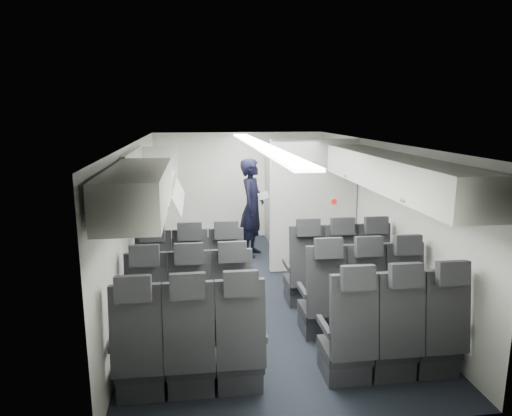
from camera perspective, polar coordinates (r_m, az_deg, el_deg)
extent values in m
cube|color=black|center=(6.75, 0.46, -10.35)|extent=(3.40, 6.00, 0.01)
cube|color=white|center=(6.25, 0.49, 8.23)|extent=(3.40, 6.00, 0.01)
cube|color=silver|center=(9.34, -2.11, 2.84)|extent=(3.40, 0.01, 2.15)
cube|color=silver|center=(3.62, 7.32, -12.36)|extent=(3.40, 0.01, 2.15)
cube|color=silver|center=(6.41, -14.76, -1.81)|extent=(0.01, 6.00, 2.15)
cube|color=silver|center=(6.86, 14.68, -0.91)|extent=(0.01, 6.00, 2.15)
cube|color=white|center=(6.26, 0.49, 7.87)|extent=(0.25, 5.52, 0.03)
cube|color=#27262A|center=(6.19, -12.26, -10.00)|extent=(0.44, 0.46, 0.12)
cube|color=#2D2D33|center=(6.25, -12.19, -11.36)|extent=(0.42, 0.42, 0.22)
cube|color=#27262A|center=(5.83, -12.62, -6.70)|extent=(0.44, 0.20, 0.80)
cube|color=#27262A|center=(5.67, -12.85, -3.03)|extent=(0.30, 0.12, 0.23)
cube|color=#2D2D33|center=(6.09, -14.48, -7.67)|extent=(0.05, 0.40, 0.06)
cube|color=#2D2D33|center=(6.05, -10.31, -7.61)|extent=(0.05, 0.40, 0.06)
cube|color=#27262A|center=(6.17, -8.03, -9.92)|extent=(0.44, 0.46, 0.12)
cube|color=#2D2D33|center=(6.23, -7.99, -11.28)|extent=(0.42, 0.42, 0.22)
cube|color=#27262A|center=(5.81, -8.17, -6.60)|extent=(0.44, 0.20, 0.80)
cube|color=#27262A|center=(5.65, -8.29, -2.91)|extent=(0.30, 0.12, 0.23)
cube|color=#2D2D33|center=(6.05, -10.21, -7.61)|extent=(0.05, 0.40, 0.06)
cube|color=#2D2D33|center=(6.04, -6.01, -7.50)|extent=(0.05, 0.40, 0.06)
cube|color=#27262A|center=(6.18, -3.79, -9.79)|extent=(0.44, 0.46, 0.12)
cube|color=#2D2D33|center=(6.24, -3.77, -11.15)|extent=(0.42, 0.42, 0.22)
cube|color=#27262A|center=(5.82, -3.71, -6.47)|extent=(0.44, 0.20, 0.80)
cube|color=#27262A|center=(5.66, -3.73, -2.78)|extent=(0.30, 0.12, 0.23)
cube|color=#2D2D33|center=(6.04, -5.91, -7.50)|extent=(0.05, 0.40, 0.06)
cube|color=#2D2D33|center=(6.07, -1.72, -7.35)|extent=(0.05, 0.40, 0.06)
cube|color=#27262A|center=(6.33, 5.77, -9.29)|extent=(0.44, 0.46, 0.12)
cube|color=#2D2D33|center=(6.39, 5.74, -10.63)|extent=(0.42, 0.42, 0.22)
cube|color=#27262A|center=(5.97, 6.35, -6.02)|extent=(0.44, 0.20, 0.80)
cube|color=#27262A|center=(5.82, 6.56, -2.42)|extent=(0.30, 0.12, 0.23)
cube|color=#2D2D33|center=(6.16, 3.88, -7.09)|extent=(0.05, 0.40, 0.06)
cube|color=#2D2D33|center=(6.26, 7.87, -6.87)|extent=(0.05, 0.40, 0.06)
cube|color=#27262A|center=(6.44, 9.72, -9.02)|extent=(0.44, 0.46, 0.12)
cube|color=#2D2D33|center=(6.50, 9.67, -10.33)|extent=(0.42, 0.42, 0.22)
cube|color=#27262A|center=(6.09, 10.48, -5.79)|extent=(0.44, 0.20, 0.80)
cube|color=#27262A|center=(5.94, 10.78, -2.25)|extent=(0.30, 0.12, 0.23)
cube|color=#2D2D33|center=(6.26, 7.95, -6.86)|extent=(0.05, 0.40, 0.06)
cube|color=#2D2D33|center=(6.39, 11.79, -6.61)|extent=(0.05, 0.40, 0.06)
cube|color=#27262A|center=(6.58, 13.51, -8.71)|extent=(0.44, 0.46, 0.12)
cube|color=#2D2D33|center=(6.64, 13.44, -10.00)|extent=(0.42, 0.42, 0.22)
cube|color=#27262A|center=(6.25, 14.43, -5.53)|extent=(0.44, 0.20, 0.80)
cube|color=#27262A|center=(6.10, 14.80, -2.08)|extent=(0.30, 0.12, 0.23)
cube|color=#2D2D33|center=(6.39, 11.87, -6.61)|extent=(0.05, 0.40, 0.06)
cube|color=#2D2D33|center=(6.55, 15.53, -6.34)|extent=(0.05, 0.40, 0.06)
cube|color=#27262A|center=(5.37, -13.02, -13.57)|extent=(0.44, 0.46, 0.12)
cube|color=#2D2D33|center=(5.44, -12.93, -15.09)|extent=(0.42, 0.42, 0.22)
cube|color=#27262A|center=(4.99, -13.49, -9.99)|extent=(0.44, 0.20, 0.80)
cube|color=#27262A|center=(4.81, -13.78, -5.78)|extent=(0.30, 0.12, 0.23)
cube|color=#2D2D33|center=(5.26, -15.62, -10.95)|extent=(0.05, 0.40, 0.06)
cube|color=#2D2D33|center=(5.21, -10.74, -10.91)|extent=(0.05, 0.40, 0.06)
cube|color=#27262A|center=(5.35, -8.07, -13.50)|extent=(0.44, 0.46, 0.12)
cube|color=#2D2D33|center=(5.42, -8.02, -15.03)|extent=(0.42, 0.42, 0.22)
cube|color=#27262A|center=(4.96, -8.24, -9.90)|extent=(0.44, 0.20, 0.80)
cube|color=#27262A|center=(4.78, -8.39, -5.67)|extent=(0.30, 0.12, 0.23)
cube|color=#2D2D33|center=(5.21, -10.63, -10.91)|extent=(0.05, 0.40, 0.06)
cube|color=#2D2D33|center=(5.20, -5.70, -10.79)|extent=(0.05, 0.40, 0.06)
cube|color=#27262A|center=(5.36, -3.12, -13.34)|extent=(0.44, 0.46, 0.12)
cube|color=#2D2D33|center=(5.43, -3.10, -14.87)|extent=(0.42, 0.42, 0.22)
cube|color=#27262A|center=(4.98, -2.98, -9.73)|extent=(0.44, 0.20, 0.80)
cube|color=#27262A|center=(4.79, -2.98, -5.51)|extent=(0.30, 0.12, 0.23)
cube|color=#2D2D33|center=(5.20, -5.59, -10.79)|extent=(0.05, 0.40, 0.06)
cube|color=#2D2D33|center=(5.23, -0.69, -10.59)|extent=(0.05, 0.40, 0.06)
cube|color=#27262A|center=(5.52, 7.97, -12.62)|extent=(0.44, 0.46, 0.12)
cube|color=#2D2D33|center=(5.59, 7.92, -14.11)|extent=(0.42, 0.42, 0.22)
cube|color=#27262A|center=(5.16, 8.77, -9.07)|extent=(0.44, 0.20, 0.80)
cube|color=#27262A|center=(4.98, 9.08, -4.97)|extent=(0.30, 0.12, 0.23)
cube|color=#2D2D33|center=(5.33, 5.83, -10.21)|extent=(0.05, 0.40, 0.06)
cube|color=#2D2D33|center=(5.45, 10.40, -9.86)|extent=(0.05, 0.40, 0.06)
cube|color=#27262A|center=(5.65, 12.47, -12.20)|extent=(0.44, 0.46, 0.12)
cube|color=#2D2D33|center=(5.72, 12.39, -13.66)|extent=(0.42, 0.42, 0.22)
cube|color=#27262A|center=(5.30, 13.50, -8.69)|extent=(0.44, 0.20, 0.80)
cube|color=#27262A|center=(5.13, 13.92, -4.69)|extent=(0.30, 0.12, 0.23)
cube|color=#2D2D33|center=(5.45, 10.50, -9.86)|extent=(0.05, 0.40, 0.06)
cube|color=#2D2D33|center=(5.60, 14.85, -9.47)|extent=(0.05, 0.40, 0.06)
cube|color=#27262A|center=(5.82, 16.72, -11.73)|extent=(0.44, 0.46, 0.12)
cube|color=#2D2D33|center=(5.88, 16.63, -13.16)|extent=(0.42, 0.42, 0.22)
cube|color=#27262A|center=(5.47, 17.95, -8.28)|extent=(0.44, 0.20, 0.80)
cube|color=#27262A|center=(5.30, 18.46, -4.40)|extent=(0.30, 0.12, 0.23)
cube|color=#2D2D33|center=(5.60, 14.94, -9.46)|extent=(0.05, 0.40, 0.06)
cube|color=#2D2D33|center=(5.78, 19.03, -9.04)|extent=(0.05, 0.40, 0.06)
cube|color=#27262A|center=(4.58, -14.08, -18.41)|extent=(0.44, 0.46, 0.12)
cube|color=#2D2D33|center=(4.66, -13.97, -20.11)|extent=(0.42, 0.42, 0.22)
cube|color=#27262A|center=(4.18, -14.73, -14.58)|extent=(0.44, 0.20, 0.80)
cube|color=#27262A|center=(3.97, -15.13, -9.72)|extent=(0.30, 0.12, 0.23)
cube|color=#2D2D33|center=(4.45, -17.23, -15.43)|extent=(0.05, 0.40, 0.06)
cube|color=#2D2D33|center=(4.40, -11.36, -15.46)|extent=(0.05, 0.40, 0.06)
cube|color=#27262A|center=(4.55, -8.14, -18.37)|extent=(0.44, 0.46, 0.12)
cube|color=#2D2D33|center=(4.63, -8.07, -20.08)|extent=(0.42, 0.42, 0.22)
cube|color=#27262A|center=(4.14, -8.34, -14.53)|extent=(0.44, 0.20, 0.80)
cube|color=#27262A|center=(3.93, -8.53, -9.63)|extent=(0.30, 0.12, 0.23)
cube|color=#2D2D33|center=(4.40, -11.22, -15.46)|extent=(0.05, 0.40, 0.06)
cube|color=#2D2D33|center=(4.39, -5.27, -15.33)|extent=(0.05, 0.40, 0.06)
cube|color=#27262A|center=(4.56, -2.18, -18.15)|extent=(0.44, 0.46, 0.12)
cube|color=#2D2D33|center=(4.64, -2.16, -19.86)|extent=(0.42, 0.42, 0.22)
cube|color=#27262A|center=(4.16, -1.93, -14.30)|extent=(0.44, 0.20, 0.80)
cube|color=#27262A|center=(3.95, -1.90, -9.41)|extent=(0.30, 0.12, 0.23)
cube|color=#2D2D33|center=(4.39, -5.14, -15.32)|extent=(0.05, 0.40, 0.06)
cube|color=#2D2D33|center=(4.42, 0.77, -15.03)|extent=(0.05, 0.40, 0.06)
cube|color=#27262A|center=(4.76, 10.97, -17.02)|extent=(0.44, 0.46, 0.12)
cube|color=#2D2D33|center=(4.84, 10.90, -18.68)|extent=(0.42, 0.42, 0.22)
cube|color=#27262A|center=(4.37, 12.15, -13.20)|extent=(0.44, 0.20, 0.80)
cube|color=#27262A|center=(4.17, 12.62, -8.50)|extent=(0.30, 0.12, 0.23)
cube|color=#2D2D33|center=(4.54, 8.52, -14.42)|extent=(0.05, 0.40, 0.06)
cube|color=#2D2D33|center=(4.68, 13.87, -13.85)|extent=(0.05, 0.40, 0.06)
cube|color=#27262A|center=(4.91, 16.17, -16.33)|extent=(0.44, 0.46, 0.12)
cube|color=#2D2D33|center=(4.99, 16.06, -17.95)|extent=(0.42, 0.42, 0.22)
cube|color=#27262A|center=(4.53, 17.64, -12.55)|extent=(0.44, 0.20, 0.80)
cube|color=#27262A|center=(4.34, 18.26, -8.00)|extent=(0.30, 0.12, 0.23)
cube|color=#2D2D33|center=(4.68, 13.99, -13.83)|extent=(0.05, 0.40, 0.06)
cube|color=#2D2D33|center=(4.85, 18.96, -13.19)|extent=(0.05, 0.40, 0.06)
cube|color=#27262A|center=(5.10, 20.99, -15.57)|extent=(0.44, 0.46, 0.12)
cube|color=#2D2D33|center=(5.17, 20.85, -17.15)|extent=(0.42, 0.42, 0.22)
cube|color=#27262A|center=(4.74, 22.69, -11.86)|extent=(0.44, 0.20, 0.80)
cube|color=#27262A|center=(4.55, 23.41, -7.47)|extent=(0.30, 0.12, 0.23)
cube|color=#2D2D33|center=(4.85, 19.07, -13.17)|extent=(0.05, 0.40, 0.06)
cube|color=#2D2D33|center=(5.06, 23.64, -12.49)|extent=(0.05, 0.40, 0.06)
cube|color=silver|center=(4.27, -14.53, 2.16)|extent=(0.52, 1.80, 0.40)
cylinder|color=slate|center=(4.27, -11.09, 0.16)|extent=(0.04, 0.10, 0.04)
cube|color=#9E9E93|center=(6.02, -12.51, 3.11)|extent=(0.52, 1.70, 0.04)
cube|color=silver|center=(6.02, -15.07, 4.91)|extent=(0.06, 1.70, 0.44)
cube|color=silver|center=(5.17, -13.35, 3.89)|extent=(0.52, 0.04, 0.40)
cube|color=silver|center=(6.81, -12.02, 5.84)|extent=(0.52, 0.04, 0.40)
cube|color=silver|center=(6.02, -10.09, 2.15)|extent=(0.21, 1.61, 0.38)
cube|color=silver|center=(4.81, 20.79, 2.84)|extent=(0.52, 1.80, 0.40)
cylinder|color=slate|center=(4.72, 17.97, 0.91)|extent=(0.04, 0.10, 0.04)
cube|color=silver|center=(6.39, 13.40, 5.38)|extent=(0.52, 1.70, 0.40)
cylinder|color=slate|center=(6.32, 11.20, 3.95)|extent=(0.04, 0.10, 0.04)
cube|color=silver|center=(7.37, 7.16, 0.28)|extent=(1.40, 0.12, 2.13)
cube|color=white|center=(7.16, 6.44, 5.66)|extent=(0.24, 0.01, 0.10)
cube|color=red|center=(7.14, 6.07, 5.65)|extent=(0.13, 0.01, 0.04)
cube|color=red|center=(7.17, 7.24, 5.66)|extent=(0.05, 0.01, 0.03)
cylinder|color=white|center=(7.38, 9.71, 0.81)|extent=(0.11, 0.01, 0.11)
cylinder|color=red|center=(7.37, 9.73, 0.79)|extent=(0.09, 0.01, 0.09)
cube|color=#939399|center=(9.23, 3.95, 1.92)|extent=(0.85, 0.50, 1.90)
cube|color=#3F3F42|center=(9.07, 4.23, -1.17)|extent=(0.80, 0.01, 0.02)
cube|color=#3F3F42|center=(8.97, 4.28, 1.94)|extent=(0.80, 0.01, 0.02)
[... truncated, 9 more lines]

